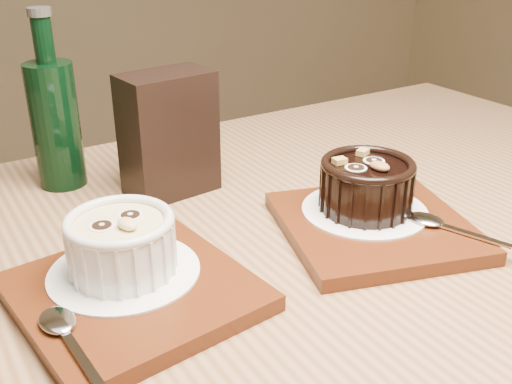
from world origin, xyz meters
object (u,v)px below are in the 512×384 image
ramekin_dark (367,183)px  green_bottle (55,120)px  table (288,340)px  tray_right (374,226)px  condiment_stand (169,134)px  tray_left (134,293)px  ramekin_white (121,242)px

ramekin_dark → green_bottle: (-0.26, 0.25, 0.03)m
table → ramekin_dark: bearing=17.3°
ramekin_dark → green_bottle: green_bottle is taller
tray_right → green_bottle: 0.38m
tray_right → ramekin_dark: size_ratio=1.88×
condiment_stand → green_bottle: green_bottle is taller
tray_left → green_bottle: size_ratio=0.88×
ramekin_white → tray_right: bearing=-20.9°
tray_left → condiment_stand: 0.23m
ramekin_dark → green_bottle: 0.36m
tray_left → ramekin_dark: (0.25, 0.03, 0.04)m
table → green_bottle: size_ratio=6.18×
table → condiment_stand: 0.26m
ramekin_dark → table: bearing=-177.5°
table → ramekin_dark: size_ratio=13.24×
table → ramekin_dark: ramekin_dark is taller
table → tray_left: tray_left is taller
table → green_bottle: green_bottle is taller
ramekin_white → green_bottle: bearing=74.6°
ramekin_white → tray_right: ramekin_white is taller
table → tray_left: 0.18m
tray_left → green_bottle: bearing=91.7°
tray_left → green_bottle: (-0.01, 0.27, 0.07)m
condiment_stand → tray_right: bearing=-51.7°
tray_left → green_bottle: 0.28m
tray_left → ramekin_dark: size_ratio=1.88×
ramekin_white → ramekin_dark: (0.26, 0.00, 0.00)m
table → tray_right: size_ratio=7.05×
ramekin_white → condiment_stand: size_ratio=0.66×
ramekin_white → condiment_stand: 0.20m
table → ramekin_dark: (0.11, 0.03, 0.14)m
condiment_stand → tray_left: bearing=-117.5°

